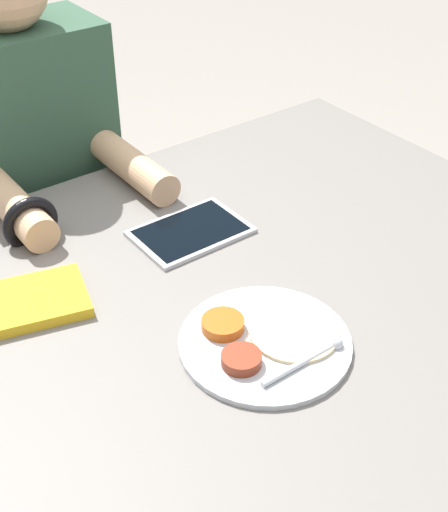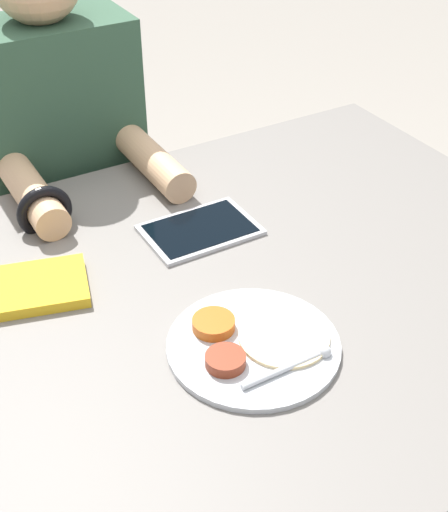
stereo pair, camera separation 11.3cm
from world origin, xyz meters
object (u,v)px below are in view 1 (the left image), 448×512
object	(u,v)px
red_notebook	(34,302)
tablet_device	(191,232)
thali_tray	(265,341)
person_diner	(44,216)

from	to	relation	value
red_notebook	tablet_device	bearing A→B (deg)	3.69
thali_tray	red_notebook	world-z (taller)	thali_tray
person_diner	tablet_device	bearing A→B (deg)	-75.60
tablet_device	person_diner	size ratio (longest dim) A/B	0.18
thali_tray	tablet_device	xyz separation A→B (m)	(0.08, 0.33, -0.00)
red_notebook	person_diner	bearing A→B (deg)	65.80
tablet_device	person_diner	distance (m)	0.50
red_notebook	person_diner	world-z (taller)	person_diner
thali_tray	person_diner	size ratio (longest dim) A/B	0.23
red_notebook	thali_tray	bearing A→B (deg)	-50.81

